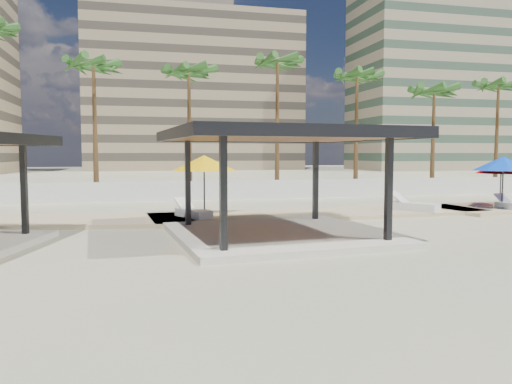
% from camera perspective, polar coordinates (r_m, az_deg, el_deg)
% --- Properties ---
extents(ground, '(200.00, 200.00, 0.00)m').
position_cam_1_polar(ground, '(16.56, 10.00, -5.79)').
color(ground, '#CCB587').
rests_on(ground, ground).
extents(promenade, '(44.45, 7.97, 0.24)m').
position_cam_1_polar(promenade, '(24.32, 7.11, -2.35)').
color(promenade, '#C6B284').
rests_on(promenade, ground).
extents(boundary_wall, '(56.00, 0.30, 1.20)m').
position_cam_1_polar(boundary_wall, '(31.69, -1.61, 0.23)').
color(boundary_wall, silver).
rests_on(boundary_wall, ground).
extents(building_mid, '(38.00, 16.00, 30.40)m').
position_cam_1_polar(building_mid, '(94.21, -7.17, 11.31)').
color(building_mid, '#847259').
rests_on(building_mid, ground).
extents(building_east, '(32.00, 15.00, 36.40)m').
position_cam_1_polar(building_east, '(98.64, 20.71, 12.51)').
color(building_east, gray).
rests_on(building_east, ground).
extents(pavilion_central, '(7.95, 7.95, 3.73)m').
position_cam_1_polar(pavilion_central, '(17.19, 2.58, 2.12)').
color(pavilion_central, beige).
rests_on(pavilion_central, ground).
extents(umbrella_b, '(3.65, 3.65, 2.66)m').
position_cam_1_polar(umbrella_b, '(23.32, -5.96, 3.29)').
color(umbrella_b, beige).
rests_on(umbrella_b, promenade).
extents(umbrella_c, '(3.46, 3.46, 2.33)m').
position_cam_1_polar(umbrella_c, '(29.23, 26.22, 2.53)').
color(umbrella_c, beige).
rests_on(umbrella_c, promenade).
extents(umbrella_d, '(3.67, 3.67, 2.60)m').
position_cam_1_polar(umbrella_d, '(27.65, 26.43, 2.92)').
color(umbrella_d, beige).
rests_on(umbrella_d, promenade).
extents(lounger_a, '(1.53, 2.22, 0.81)m').
position_cam_1_polar(lounger_a, '(21.64, -7.22, -2.36)').
color(lounger_a, silver).
rests_on(lounger_a, promenade).
extents(lounger_b, '(0.68, 1.91, 0.72)m').
position_cam_1_polar(lounger_b, '(27.59, 27.22, -1.40)').
color(lounger_b, silver).
rests_on(lounger_b, promenade).
extents(lounger_c, '(1.96, 2.37, 0.89)m').
position_cam_1_polar(lounger_c, '(25.11, 17.60, -1.55)').
color(lounger_c, silver).
rests_on(lounger_c, promenade).
extents(palm_c, '(3.00, 3.00, 9.22)m').
position_cam_1_polar(palm_c, '(33.51, -18.07, 13.04)').
color(palm_c, brown).
rests_on(palm_c, ground).
extents(palm_d, '(3.00, 3.00, 9.13)m').
position_cam_1_polar(palm_d, '(34.39, -7.69, 12.85)').
color(palm_d, brown).
rests_on(palm_d, ground).
extents(palm_e, '(3.00, 3.00, 9.95)m').
position_cam_1_polar(palm_e, '(35.15, 2.46, 13.96)').
color(palm_e, brown).
rests_on(palm_e, ground).
extents(palm_f, '(3.00, 3.00, 9.27)m').
position_cam_1_polar(palm_f, '(37.32, 11.47, 12.34)').
color(palm_f, brown).
rests_on(palm_f, ground).
extents(palm_g, '(3.00, 3.00, 8.31)m').
position_cam_1_polar(palm_g, '(39.75, 19.70, 10.36)').
color(palm_g, brown).
rests_on(palm_g, ground).
extents(palm_h, '(3.00, 3.00, 9.03)m').
position_cam_1_polar(palm_h, '(43.82, 25.97, 10.50)').
color(palm_h, brown).
rests_on(palm_h, ground).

